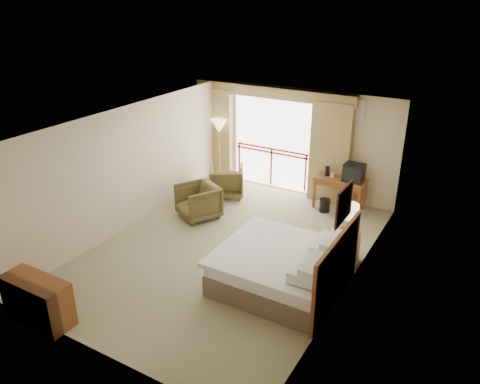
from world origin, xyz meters
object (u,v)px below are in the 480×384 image
Objects in this scene: wastebasket at (325,205)px; dresser at (38,301)px; armchair_near at (199,217)px; desk at (341,184)px; table_lamp at (350,211)px; floor_lamp at (219,128)px; armchair_far at (227,195)px; nightstand at (346,247)px; tv at (354,173)px; bed at (284,268)px; side_table at (198,189)px.

wastebasket is 0.27× the size of dresser.
desk is at bearing 67.90° from armchair_near.
table_lamp is 0.33× the size of floor_lamp.
dresser is at bearing -130.27° from table_lamp.
table_lamp is 4.93m from floor_lamp.
table_lamp is 0.67× the size of armchair_near.
armchair_far is 1.40m from armchair_near.
nightstand is 1.28× the size of tv.
floor_lamp reaches higher than desk.
desk is at bearing 93.56° from bed.
armchair_far is 1.83m from floor_lamp.
desk reaches higher than dresser.
nightstand is at bearing 126.65° from armchair_far.
wastebasket is at bearing 62.98° from dresser.
side_table is at bearing 28.64° from armchair_far.
table_lamp is 0.68× the size of armchair_far.
dresser is (-2.73, -6.53, -0.22)m from desk.
tv is at bearing 64.21° from armchair_near.
armchair_near is at bearing -144.04° from wastebasket.
nightstand is 0.34× the size of floor_lamp.
wastebasket is 0.37× the size of armchair_far.
nightstand reaches higher than armchair_far.
wastebasket is at bearing 19.88° from side_table.
bed is 2.43× the size of armchair_near.
side_table is 5.09m from dresser.
armchair_far is 0.74× the size of dresser.
armchair_far is (-3.07, -0.70, -0.99)m from tv.
table_lamp reaches higher than side_table.
bed reaches higher than dresser.
armchair_far is at bearing 135.80° from bed.
desk reaches higher than armchair_near.
bed is at bearing -112.56° from nightstand.
side_table is at bearing 90.19° from dresser.
side_table is (-4.09, 0.83, 0.04)m from nightstand.
desk reaches higher than armchair_far.
table_lamp reaches higher than nightstand.
wastebasket is (-0.53, -0.33, -0.83)m from tv.
tv reaches higher than desk.
table_lamp is at bearing 27.65° from armchair_near.
armchair_near is at bearing -156.74° from tv.
wastebasket is at bearing 124.53° from nightstand.
tv is at bearing 105.58° from table_lamp.
armchair_near is 0.50× the size of floor_lamp.
side_table is at bearing 154.47° from armchair_near.
bed is 4.58× the size of tv.
tv is at bearing -0.88° from floor_lamp.
dresser is (-0.05, -4.37, 0.39)m from armchair_near.
wastebasket is (-0.23, -0.39, -0.45)m from desk.
armchair_far is (-3.68, 1.53, -0.30)m from nightstand.
table_lamp is at bearing -58.38° from wastebasket.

